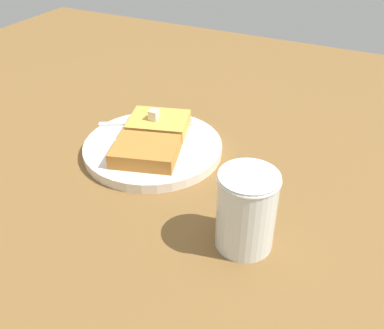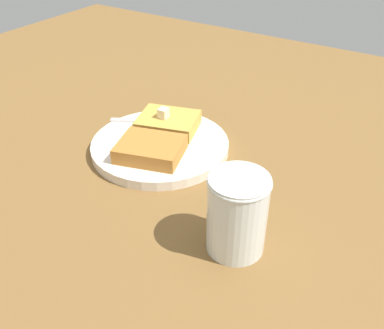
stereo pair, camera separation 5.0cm
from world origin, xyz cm
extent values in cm
cube|color=brown|center=(0.00, 0.00, 1.10)|extent=(125.69, 125.69, 2.19)
cylinder|color=silver|center=(0.75, 10.56, 2.97)|extent=(22.06, 22.06, 1.55)
torus|color=brown|center=(0.75, 10.56, 3.35)|extent=(22.06, 22.06, 0.80)
cube|color=gold|center=(-3.30, 9.33, 4.92)|extent=(10.17, 11.36, 2.34)
cube|color=#B0702D|center=(4.80, 11.79, 4.92)|extent=(10.17, 11.36, 2.34)
cube|color=beige|center=(-2.70, 8.91, 6.89)|extent=(1.69, 1.54, 1.60)
cube|color=silver|center=(-2.78, 3.59, 3.93)|extent=(5.72, 9.14, 0.36)
cube|color=silver|center=(-5.94, 9.16, 3.93)|extent=(3.30, 3.52, 0.36)
cube|color=silver|center=(-8.14, 11.36, 3.93)|extent=(1.86, 2.94, 0.36)
cube|color=silver|center=(-7.66, 11.63, 3.93)|extent=(1.86, 2.94, 0.36)
cube|color=silver|center=(-7.18, 11.90, 3.93)|extent=(1.86, 2.94, 0.36)
cube|color=silver|center=(-6.71, 12.18, 3.93)|extent=(1.86, 2.94, 0.36)
cylinder|color=#381205|center=(13.44, 30.87, 5.77)|extent=(6.38, 6.38, 7.16)
cylinder|color=silver|center=(13.44, 30.87, 7.23)|extent=(6.94, 6.94, 10.08)
torus|color=silver|center=(13.44, 30.87, 11.82)|extent=(7.16, 7.16, 0.50)
camera|label=1|loc=(49.84, 42.07, 39.41)|focal=40.00mm
camera|label=2|loc=(47.36, 46.44, 39.41)|focal=40.00mm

